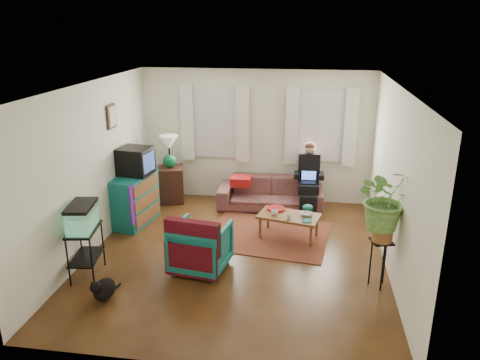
% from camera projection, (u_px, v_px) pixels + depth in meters
% --- Properties ---
extents(floor, '(4.50, 5.00, 0.01)m').
position_uv_depth(floor, '(236.00, 255.00, 7.27)').
color(floor, '#4F2B14').
rests_on(floor, ground).
extents(ceiling, '(4.50, 5.00, 0.01)m').
position_uv_depth(ceiling, '(236.00, 86.00, 6.43)').
color(ceiling, white).
rests_on(ceiling, wall_back).
extents(wall_back, '(4.50, 0.01, 2.60)m').
position_uv_depth(wall_back, '(256.00, 136.00, 9.19)').
color(wall_back, silver).
rests_on(wall_back, floor).
extents(wall_front, '(4.50, 0.01, 2.60)m').
position_uv_depth(wall_front, '(195.00, 256.00, 4.51)').
color(wall_front, silver).
rests_on(wall_front, floor).
extents(wall_left, '(0.01, 5.00, 2.60)m').
position_uv_depth(wall_left, '(91.00, 169.00, 7.16)').
color(wall_left, silver).
rests_on(wall_left, floor).
extents(wall_right, '(0.01, 5.00, 2.60)m').
position_uv_depth(wall_right, '(395.00, 183.00, 6.53)').
color(wall_right, silver).
rests_on(wall_right, floor).
extents(window_left, '(1.08, 0.04, 1.38)m').
position_uv_depth(window_left, '(216.00, 123.00, 9.20)').
color(window_left, white).
rests_on(window_left, wall_back).
extents(window_right, '(1.08, 0.04, 1.38)m').
position_uv_depth(window_right, '(321.00, 126.00, 8.91)').
color(window_right, white).
rests_on(window_right, wall_back).
extents(curtains_left, '(1.36, 0.06, 1.50)m').
position_uv_depth(curtains_left, '(215.00, 124.00, 9.13)').
color(curtains_left, white).
rests_on(curtains_left, wall_back).
extents(curtains_right, '(1.36, 0.06, 1.50)m').
position_uv_depth(curtains_right, '(321.00, 127.00, 8.84)').
color(curtains_right, white).
rests_on(curtains_right, wall_back).
extents(picture_frame, '(0.04, 0.32, 0.40)m').
position_uv_depth(picture_frame, '(112.00, 116.00, 7.74)').
color(picture_frame, '#3D2616').
rests_on(picture_frame, wall_left).
extents(area_rug, '(2.19, 1.85, 0.01)m').
position_uv_depth(area_rug, '(268.00, 235.00, 7.93)').
color(area_rug, maroon).
rests_on(area_rug, floor).
extents(sofa, '(2.02, 0.85, 0.78)m').
position_uv_depth(sofa, '(270.00, 188.00, 9.01)').
color(sofa, brown).
rests_on(sofa, floor).
extents(seated_person, '(0.52, 0.63, 1.19)m').
position_uv_depth(seated_person, '(309.00, 180.00, 8.87)').
color(seated_person, black).
rests_on(seated_person, sofa).
extents(side_table, '(0.60, 0.60, 0.71)m').
position_uv_depth(side_table, '(171.00, 184.00, 9.33)').
color(side_table, '#422A18').
rests_on(side_table, floor).
extents(table_lamp, '(0.45, 0.45, 0.65)m').
position_uv_depth(table_lamp, '(169.00, 152.00, 9.12)').
color(table_lamp, white).
rests_on(table_lamp, side_table).
extents(dresser, '(0.64, 1.05, 0.89)m').
position_uv_depth(dresser, '(134.00, 199.00, 8.31)').
color(dresser, '#135D74').
rests_on(dresser, floor).
extents(crt_tv, '(0.61, 0.57, 0.48)m').
position_uv_depth(crt_tv, '(135.00, 161.00, 8.17)').
color(crt_tv, black).
rests_on(crt_tv, dresser).
extents(aquarium_stand, '(0.46, 0.69, 0.72)m').
position_uv_depth(aquarium_stand, '(86.00, 252.00, 6.59)').
color(aquarium_stand, black).
rests_on(aquarium_stand, floor).
extents(aquarium, '(0.41, 0.63, 0.38)m').
position_uv_depth(aquarium, '(82.00, 216.00, 6.41)').
color(aquarium, '#7FD899').
rests_on(aquarium, aquarium_stand).
extents(black_cat, '(0.34, 0.44, 0.34)m').
position_uv_depth(black_cat, '(104.00, 287.00, 6.07)').
color(black_cat, black).
rests_on(black_cat, floor).
extents(armchair, '(0.86, 0.82, 0.78)m').
position_uv_depth(armchair, '(201.00, 244.00, 6.75)').
color(armchair, navy).
rests_on(armchair, floor).
extents(serape_throw, '(0.80, 0.30, 0.64)m').
position_uv_depth(serape_throw, '(192.00, 243.00, 6.43)').
color(serape_throw, '#9E0A0A').
rests_on(serape_throw, armchair).
extents(coffee_table, '(1.09, 0.76, 0.41)m').
position_uv_depth(coffee_table, '(289.00, 226.00, 7.80)').
color(coffee_table, brown).
rests_on(coffee_table, floor).
extents(cup_a, '(0.13, 0.13, 0.09)m').
position_uv_depth(cup_a, '(274.00, 212.00, 7.72)').
color(cup_a, white).
rests_on(cup_a, coffee_table).
extents(cup_b, '(0.11, 0.11, 0.08)m').
position_uv_depth(cup_b, '(289.00, 217.00, 7.56)').
color(cup_b, beige).
rests_on(cup_b, coffee_table).
extents(bowl, '(0.23, 0.23, 0.05)m').
position_uv_depth(bowl, '(306.00, 214.00, 7.70)').
color(bowl, white).
rests_on(bowl, coffee_table).
extents(snack_tray, '(0.37, 0.37, 0.04)m').
position_uv_depth(snack_tray, '(276.00, 209.00, 7.94)').
color(snack_tray, '#B21414').
rests_on(snack_tray, coffee_table).
extents(birdcage, '(0.20, 0.20, 0.29)m').
position_uv_depth(birdcage, '(308.00, 213.00, 7.44)').
color(birdcage, '#115B6B').
rests_on(birdcage, coffee_table).
extents(plant_stand, '(0.35, 0.35, 0.68)m').
position_uv_depth(plant_stand, '(379.00, 264.00, 6.32)').
color(plant_stand, black).
rests_on(plant_stand, floor).
extents(potted_plant, '(0.92, 0.85, 0.87)m').
position_uv_depth(potted_plant, '(385.00, 208.00, 6.05)').
color(potted_plant, '#599947').
rests_on(potted_plant, plant_stand).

